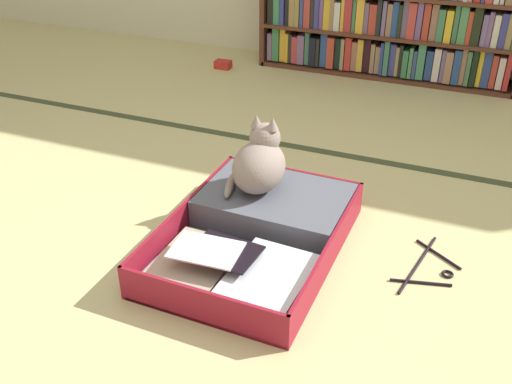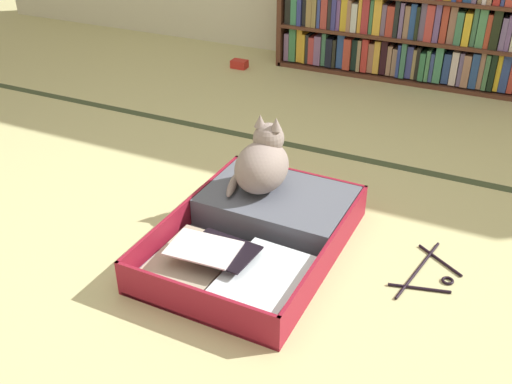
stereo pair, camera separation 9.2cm
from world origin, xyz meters
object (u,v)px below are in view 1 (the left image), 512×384
at_px(black_cat, 260,163).
at_px(clothes_hanger, 428,267).
at_px(bookshelf, 389,15).
at_px(open_suitcase, 262,228).
at_px(small_red_pouch, 223,64).

distance_m(black_cat, clothes_hanger, 0.70).
height_order(bookshelf, open_suitcase, bookshelf).
distance_m(clothes_hanger, small_red_pouch, 2.21).
xyz_separation_m(open_suitcase, black_cat, (-0.07, 0.15, 0.18)).
height_order(open_suitcase, black_cat, black_cat).
xyz_separation_m(bookshelf, open_suitcase, (-0.04, -1.94, -0.31)).
distance_m(bookshelf, open_suitcase, 1.96).
relative_size(black_cat, small_red_pouch, 2.79).
relative_size(open_suitcase, clothes_hanger, 2.27).
height_order(black_cat, clothes_hanger, black_cat).
xyz_separation_m(bookshelf, black_cat, (-0.11, -1.78, -0.14)).
bearing_deg(open_suitcase, black_cat, 114.79).
relative_size(open_suitcase, small_red_pouch, 8.22).
bearing_deg(small_red_pouch, black_cat, -60.36).
xyz_separation_m(bookshelf, clothes_hanger, (0.55, -1.88, -0.36)).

